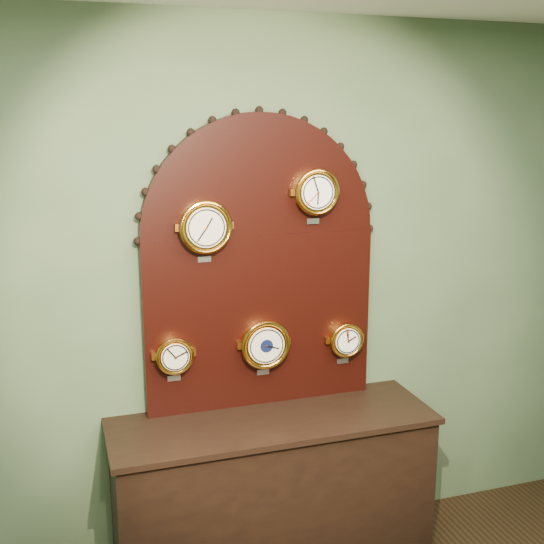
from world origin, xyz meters
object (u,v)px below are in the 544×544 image
object	(u,v)px
display_board	(260,255)
tide_clock	(346,340)
arabic_clock	(316,192)
barometer	(265,344)
hygrometer	(174,355)
roman_clock	(205,227)
shop_counter	(273,495)

from	to	relation	value
display_board	tide_clock	xyz separation A→B (m)	(0.46, -0.07, -0.48)
arabic_clock	barometer	world-z (taller)	arabic_clock
hygrometer	barometer	world-z (taller)	barometer
roman_clock	hygrometer	size ratio (longest dim) A/B	1.29
hygrometer	barometer	distance (m)	0.47
hygrometer	shop_counter	bearing A→B (deg)	-18.51
shop_counter	roman_clock	bearing A→B (deg)	152.48
display_board	arabic_clock	world-z (taller)	display_board
roman_clock	tide_clock	bearing A→B (deg)	0.14
shop_counter	display_board	world-z (taller)	display_board
shop_counter	tide_clock	bearing A→B (deg)	18.75
arabic_clock	hygrometer	distance (m)	1.07
hygrometer	roman_clock	bearing A→B (deg)	-0.61
tide_clock	display_board	bearing A→B (deg)	171.80
arabic_clock	roman_clock	bearing A→B (deg)	-179.93
display_board	barometer	world-z (taller)	display_board
roman_clock	hygrometer	bearing A→B (deg)	179.39
display_board	hygrometer	size ratio (longest dim) A/B	6.39
roman_clock	arabic_clock	xyz separation A→B (m)	(0.56, 0.00, 0.15)
shop_counter	tide_clock	size ratio (longest dim) A/B	6.68
roman_clock	arabic_clock	bearing A→B (deg)	0.07
roman_clock	tide_clock	world-z (taller)	roman_clock
hygrometer	tide_clock	distance (m)	0.92
shop_counter	tide_clock	xyz separation A→B (m)	(0.46, 0.15, 0.75)
arabic_clock	tide_clock	bearing A→B (deg)	0.36
arabic_clock	tide_clock	size ratio (longest dim) A/B	1.18
shop_counter	display_board	distance (m)	1.25
shop_counter	display_board	size ratio (longest dim) A/B	1.05
barometer	tide_clock	distance (m)	0.45
roman_clock	barometer	world-z (taller)	roman_clock
roman_clock	barometer	bearing A→B (deg)	-0.02
arabic_clock	hygrometer	size ratio (longest dim) A/B	1.18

